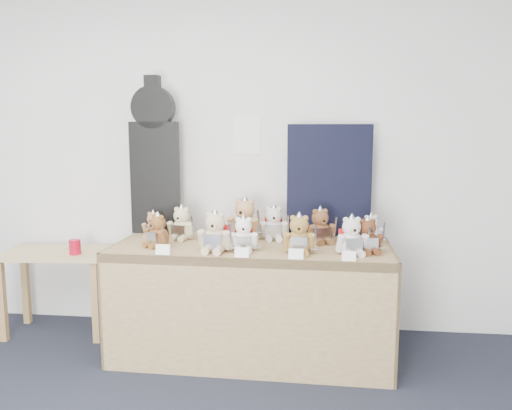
# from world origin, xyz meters

# --- Properties ---
(room_shell) EXTENTS (6.00, 6.00, 6.00)m
(room_shell) POSITION_xyz_m (0.74, 2.49, 1.55)
(room_shell) COLOR white
(room_shell) RESTS_ON floor
(display_table) EXTENTS (1.93, 0.84, 0.80)m
(display_table) POSITION_xyz_m (0.84, 1.87, 0.63)
(display_table) COLOR olive
(display_table) RESTS_ON floor
(side_table) EXTENTS (0.83, 0.50, 0.66)m
(side_table) POSITION_xyz_m (-0.72, 2.16, 0.54)
(side_table) COLOR tan
(side_table) RESTS_ON floor
(guitar_case) EXTENTS (0.36, 0.11, 1.19)m
(guitar_case) POSITION_xyz_m (0.05, 2.29, 1.38)
(guitar_case) COLOR black
(guitar_case) RESTS_ON display_table
(navy_board) EXTENTS (0.63, 0.06, 0.83)m
(navy_board) POSITION_xyz_m (1.37, 2.30, 1.21)
(navy_board) COLOR black
(navy_board) RESTS_ON display_table
(red_cup) EXTENTS (0.09, 0.09, 0.11)m
(red_cup) POSITION_xyz_m (-0.52, 2.06, 0.72)
(red_cup) COLOR #AF0B21
(red_cup) RESTS_ON side_table
(teddy_front_far_left) EXTENTS (0.21, 0.21, 0.26)m
(teddy_front_far_left) POSITION_xyz_m (0.21, 1.81, 0.90)
(teddy_front_far_left) COLOR brown
(teddy_front_far_left) RESTS_ON display_table
(teddy_front_left) EXTENTS (0.25, 0.21, 0.30)m
(teddy_front_left) POSITION_xyz_m (0.62, 1.71, 0.92)
(teddy_front_left) COLOR #C3AE8A
(teddy_front_left) RESTS_ON display_table
(teddy_front_centre) EXTENTS (0.21, 0.18, 0.26)m
(teddy_front_centre) POSITION_xyz_m (0.80, 1.76, 0.90)
(teddy_front_centre) COLOR white
(teddy_front_centre) RESTS_ON display_table
(teddy_front_right) EXTENTS (0.23, 0.18, 0.29)m
(teddy_front_right) POSITION_xyz_m (1.17, 1.72, 0.91)
(teddy_front_right) COLOR olive
(teddy_front_right) RESTS_ON display_table
(teddy_front_far_right) EXTENTS (0.23, 0.21, 0.28)m
(teddy_front_far_right) POSITION_xyz_m (1.50, 1.74, 0.91)
(teddy_front_far_right) COLOR silver
(teddy_front_far_right) RESTS_ON display_table
(teddy_front_end) EXTENTS (0.22, 0.20, 0.26)m
(teddy_front_end) POSITION_xyz_m (1.61, 1.79, 0.90)
(teddy_front_end) COLOR brown
(teddy_front_end) RESTS_ON display_table
(teddy_back_left) EXTENTS (0.22, 0.20, 0.27)m
(teddy_back_left) POSITION_xyz_m (0.31, 2.06, 0.91)
(teddy_back_left) COLOR beige
(teddy_back_left) RESTS_ON display_table
(teddy_back_centre_left) EXTENTS (0.28, 0.26, 0.34)m
(teddy_back_centre_left) POSITION_xyz_m (0.76, 2.13, 0.93)
(teddy_back_centre_left) COLOR tan
(teddy_back_centre_left) RESTS_ON display_table
(teddy_back_centre_right) EXTENTS (0.23, 0.20, 0.28)m
(teddy_back_centre_right) POSITION_xyz_m (0.98, 2.13, 0.91)
(teddy_back_centre_right) COLOR beige
(teddy_back_centre_right) RESTS_ON display_table
(teddy_back_right) EXTENTS (0.23, 0.22, 0.28)m
(teddy_back_right) POSITION_xyz_m (1.31, 2.05, 0.91)
(teddy_back_right) COLOR brown
(teddy_back_right) RESTS_ON display_table
(teddy_back_end) EXTENTS (0.19, 0.18, 0.23)m
(teddy_back_end) POSITION_xyz_m (1.66, 2.07, 0.89)
(teddy_back_end) COLOR silver
(teddy_back_end) RESTS_ON display_table
(teddy_back_far_left) EXTENTS (0.18, 0.16, 0.22)m
(teddy_back_far_left) POSITION_xyz_m (0.08, 2.11, 0.88)
(teddy_back_far_left) COLOR #A2754C
(teddy_back_far_left) RESTS_ON display_table
(entry_card_a) EXTENTS (0.09, 0.02, 0.07)m
(entry_card_a) POSITION_xyz_m (0.31, 1.58, 0.83)
(entry_card_a) COLOR white
(entry_card_a) RESTS_ON display_table
(entry_card_b) EXTENTS (0.09, 0.02, 0.06)m
(entry_card_b) POSITION_xyz_m (0.82, 1.57, 0.83)
(entry_card_b) COLOR white
(entry_card_b) RESTS_ON display_table
(entry_card_c) EXTENTS (0.09, 0.02, 0.07)m
(entry_card_c) POSITION_xyz_m (1.16, 1.56, 0.83)
(entry_card_c) COLOR white
(entry_card_c) RESTS_ON display_table
(entry_card_d) EXTENTS (0.09, 0.02, 0.06)m
(entry_card_d) POSITION_xyz_m (1.47, 1.55, 0.83)
(entry_card_d) COLOR white
(entry_card_d) RESTS_ON display_table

